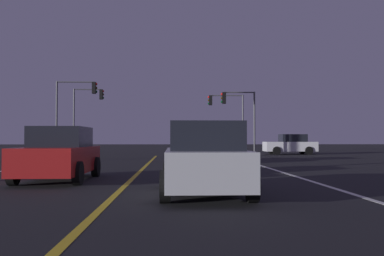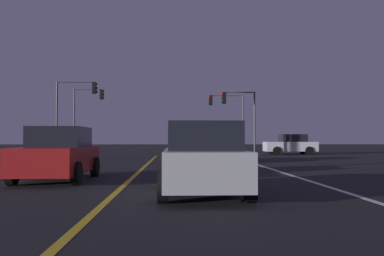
# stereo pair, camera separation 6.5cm
# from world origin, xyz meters

# --- Properties ---
(lane_edge_right) EXTENTS (0.16, 38.71, 0.01)m
(lane_edge_right) POSITION_xyz_m (5.62, 13.36, 0.00)
(lane_edge_right) COLOR silver
(lane_edge_right) RESTS_ON ground
(lane_center_divider) EXTENTS (0.16, 38.71, 0.01)m
(lane_center_divider) POSITION_xyz_m (0.00, 13.36, 0.00)
(lane_center_divider) COLOR gold
(lane_center_divider) RESTS_ON ground
(car_lead_same_lane) EXTENTS (2.02, 4.30, 1.70)m
(car_lead_same_lane) POSITION_xyz_m (2.09, 10.58, 0.82)
(car_lead_same_lane) COLOR black
(car_lead_same_lane) RESTS_ON ground
(car_crossing_side) EXTENTS (4.30, 2.02, 1.70)m
(car_crossing_side) POSITION_xyz_m (11.23, 35.59, 0.82)
(car_crossing_side) COLOR black
(car_crossing_side) RESTS_ON ground
(car_ahead_far) EXTENTS (2.02, 4.30, 1.70)m
(car_ahead_far) POSITION_xyz_m (2.56, 23.85, 0.82)
(car_ahead_far) COLOR black
(car_ahead_far) RESTS_ON ground
(car_oncoming) EXTENTS (2.02, 4.30, 1.70)m
(car_oncoming) POSITION_xyz_m (-2.25, 14.07, 0.82)
(car_oncoming) COLOR black
(car_oncoming) RESTS_ON ground
(traffic_light_near_right) EXTENTS (2.73, 0.36, 5.02)m
(traffic_light_near_right) POSITION_xyz_m (6.39, 33.21, 3.73)
(traffic_light_near_right) COLOR #4C4C51
(traffic_light_near_right) RESTS_ON ground
(traffic_light_near_left) EXTENTS (3.18, 0.36, 5.77)m
(traffic_light_near_left) POSITION_xyz_m (-6.24, 33.21, 4.27)
(traffic_light_near_left) COLOR #4C4C51
(traffic_light_near_left) RESTS_ON ground
(traffic_light_far_right) EXTENTS (3.31, 0.36, 5.35)m
(traffic_light_far_right) POSITION_xyz_m (6.13, 38.71, 3.99)
(traffic_light_far_right) COLOR #4C4C51
(traffic_light_far_right) RESTS_ON ground
(traffic_light_far_left) EXTENTS (2.78, 0.36, 5.84)m
(traffic_light_far_left) POSITION_xyz_m (-6.45, 38.71, 4.29)
(traffic_light_far_left) COLOR #4C4C51
(traffic_light_far_left) RESTS_ON ground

